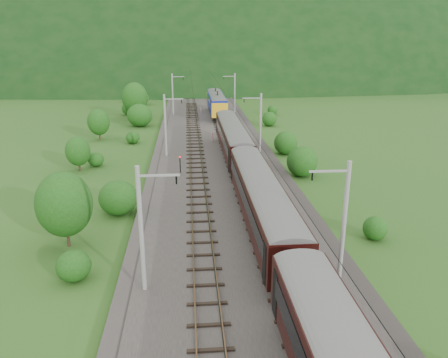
{
  "coord_description": "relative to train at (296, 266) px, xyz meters",
  "views": [
    {
      "loc": [
        -3.23,
        -24.03,
        15.3
      ],
      "look_at": [
        -0.04,
        14.51,
        2.6
      ],
      "focal_mm": 35.0,
      "sensor_mm": 36.0,
      "label": 1
    }
  ],
  "objects": [
    {
      "name": "signal",
      "position": [
        -6.7,
        27.89,
        -2.03
      ],
      "size": [
        0.22,
        0.22,
        1.94
      ],
      "color": "black",
      "rests_on": "railbed"
    },
    {
      "name": "mountain_ridge",
      "position": [
        -122.4,
        303.53,
        -3.47
      ],
      "size": [
        336.0,
        280.0,
        132.0
      ],
      "primitive_type": "ellipsoid",
      "color": "black",
      "rests_on": "ground"
    },
    {
      "name": "track_right",
      "position": [
        -0.0,
        13.53,
        -3.1
      ],
      "size": [
        2.4,
        220.0,
        0.27
      ],
      "color": "brown",
      "rests_on": "railbed"
    },
    {
      "name": "track_left",
      "position": [
        -4.8,
        13.53,
        -3.1
      ],
      "size": [
        2.4,
        220.0,
        0.27
      ],
      "color": "brown",
      "rests_on": "railbed"
    },
    {
      "name": "catenary_right",
      "position": [
        3.72,
        35.53,
        1.03
      ],
      "size": [
        2.54,
        192.28,
        8.0
      ],
      "color": "gray",
      "rests_on": "railbed"
    },
    {
      "name": "catenary_left",
      "position": [
        -8.52,
        35.53,
        1.03
      ],
      "size": [
        2.54,
        192.28,
        8.0
      ],
      "color": "gray",
      "rests_on": "railbed"
    },
    {
      "name": "railbed",
      "position": [
        -2.4,
        13.53,
        -3.32
      ],
      "size": [
        14.0,
        220.0,
        0.3
      ],
      "primitive_type": "cube",
      "color": "#38332D",
      "rests_on": "ground"
    },
    {
      "name": "hazard_post_far",
      "position": [
        -2.14,
        43.18,
        -2.49
      ],
      "size": [
        0.15,
        0.15,
        1.36
      ],
      "primitive_type": "cylinder",
      "color": "red",
      "rests_on": "railbed"
    },
    {
      "name": "hazard_post_near",
      "position": [
        -3.0,
        67.88,
        -2.48
      ],
      "size": [
        0.15,
        0.15,
        1.39
      ],
      "primitive_type": "cylinder",
      "color": "red",
      "rests_on": "railbed"
    },
    {
      "name": "overhead_wires",
      "position": [
        -2.4,
        13.53,
        3.63
      ],
      "size": [
        4.83,
        198.0,
        0.03
      ],
      "color": "black",
      "rests_on": "ground"
    },
    {
      "name": "ground",
      "position": [
        -2.4,
        3.53,
        -3.47
      ],
      "size": [
        600.0,
        600.0,
        0.0
      ],
      "primitive_type": "plane",
      "color": "#27541A",
      "rests_on": "ground"
    },
    {
      "name": "vegetation_right",
      "position": [
        8.05,
        20.85,
        -2.17
      ],
      "size": [
        6.99,
        105.59,
        3.13
      ],
      "color": "#1C4813",
      "rests_on": "ground"
    },
    {
      "name": "mountain_main",
      "position": [
        -2.4,
        263.53,
        -3.47
      ],
      "size": [
        504.0,
        360.0,
        244.0
      ],
      "primitive_type": "ellipsoid",
      "color": "black",
      "rests_on": "ground"
    },
    {
      "name": "vegetation_left",
      "position": [
        -16.39,
        25.59,
        -0.56
      ],
      "size": [
        11.21,
        142.52,
        7.0
      ],
      "color": "#1C4813",
      "rests_on": "ground"
    },
    {
      "name": "train",
      "position": [
        0.0,
        0.0,
        0.0
      ],
      "size": [
        2.92,
        141.12,
        5.08
      ],
      "color": "black",
      "rests_on": "ground"
    }
  ]
}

